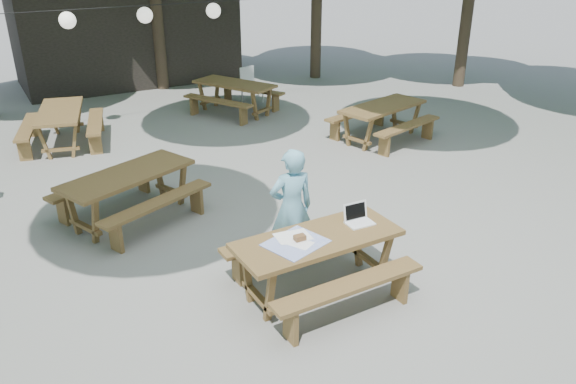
% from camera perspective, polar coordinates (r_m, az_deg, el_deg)
% --- Properties ---
extents(ground, '(80.00, 80.00, 0.00)m').
position_cam_1_polar(ground, '(8.48, 0.58, -3.25)').
color(ground, slate).
rests_on(ground, ground).
extents(pavilion, '(6.00, 3.00, 2.80)m').
position_cam_1_polar(pavilion, '(17.68, -16.15, 15.34)').
color(pavilion, black).
rests_on(pavilion, ground).
extents(main_picnic_table, '(2.00, 1.58, 0.75)m').
position_cam_1_polar(main_picnic_table, '(6.79, 2.99, -7.23)').
color(main_picnic_table, '#4D371B').
rests_on(main_picnic_table, ground).
extents(picnic_table_nw, '(2.35, 2.17, 0.75)m').
position_cam_1_polar(picnic_table_nw, '(8.82, -15.78, -0.30)').
color(picnic_table_nw, '#4D371B').
rests_on(picnic_table_nw, ground).
extents(picnic_table_ne, '(2.22, 1.98, 0.75)m').
position_cam_1_polar(picnic_table_ne, '(12.08, 9.52, 7.05)').
color(picnic_table_ne, '#4D371B').
rests_on(picnic_table_ne, ground).
extents(picnic_table_far_w, '(2.00, 2.23, 0.75)m').
position_cam_1_polar(picnic_table_far_w, '(12.48, -21.95, 6.15)').
color(picnic_table_far_w, '#4D371B').
rests_on(picnic_table_far_w, ground).
extents(picnic_table_far_e, '(2.27, 2.41, 0.75)m').
position_cam_1_polar(picnic_table_far_e, '(13.87, -5.41, 9.55)').
color(picnic_table_far_e, '#4D371B').
rests_on(picnic_table_far_e, ground).
extents(woman, '(0.63, 0.47, 1.60)m').
position_cam_1_polar(woman, '(7.15, 0.37, -1.66)').
color(woman, '#6AAAC2').
rests_on(woman, ground).
extents(plastic_chair, '(0.53, 0.53, 0.90)m').
position_cam_1_polar(plastic_chair, '(14.81, -3.69, 10.05)').
color(plastic_chair, silver).
rests_on(plastic_chair, ground).
extents(laptop, '(0.34, 0.28, 0.24)m').
position_cam_1_polar(laptop, '(6.94, 7.10, -2.61)').
color(laptop, white).
rests_on(laptop, main_picnic_table).
extents(tabletop_clutter, '(0.78, 0.71, 0.08)m').
position_cam_1_polar(tabletop_clutter, '(6.47, 0.85, -5.06)').
color(tabletop_clutter, '#344FB2').
rests_on(tabletop_clutter, main_picnic_table).
extents(paper_lanterns, '(9.00, 0.34, 0.38)m').
position_cam_1_polar(paper_lanterns, '(13.06, -14.29, 17.03)').
color(paper_lanterns, black).
rests_on(paper_lanterns, ground).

